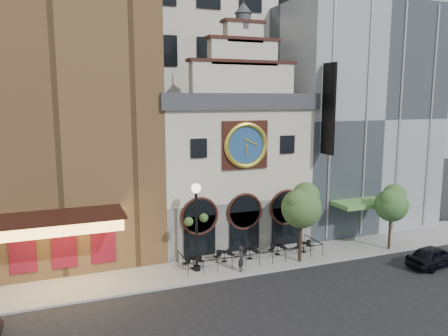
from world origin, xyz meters
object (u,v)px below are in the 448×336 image
bistro_1 (224,255)px  lamppost (196,217)px  bistro_4 (304,246)px  pedestrian (241,259)px  tree_right (392,202)px  bistro_2 (250,253)px  bistro_3 (277,249)px  tree_left (302,205)px  bistro_0 (194,262)px  car_right (434,256)px

bistro_1 → lamppost: (-2.38, -0.86, 3.35)m
bistro_4 → pedestrian: 6.27m
pedestrian → tree_right: size_ratio=0.35×
bistro_4 → pedestrian: size_ratio=0.88×
bistro_2 → lamppost: size_ratio=0.26×
bistro_3 → tree_left: 4.30m
bistro_1 → tree_right: size_ratio=0.31×
tree_left → tree_right: (7.97, -0.24, -0.47)m
bistro_1 → tree_right: 13.80m
bistro_0 → bistro_4: size_ratio=1.00×
lamppost → bistro_2: bearing=-13.6°
bistro_2 → tree_right: size_ratio=0.31×
lamppost → tree_left: 7.71m
bistro_2 → car_right: (11.92, -5.83, 0.15)m
car_right → lamppost: size_ratio=0.73×
bistro_1 → bistro_3: same height
car_right → tree_left: (-8.64, 4.05, 3.64)m
bistro_4 → car_right: bearing=-37.0°
lamppost → bistro_0: bearing=82.4°
pedestrian → lamppost: size_ratio=0.29×
car_right → bistro_0: bearing=64.0°
bistro_0 → bistro_1: (2.49, 0.45, 0.00)m
bistro_3 → pedestrian: size_ratio=0.88×
car_right → tree_left: bearing=57.5°
tree_left → pedestrian: bearing=-177.8°
bistro_4 → bistro_1: bearing=176.6°
car_right → lamppost: lamppost is taller
bistro_1 → tree_left: 6.75m
car_right → lamppost: bearing=65.2°
bistro_2 → car_right: bearing=-26.1°
car_right → tree_right: size_ratio=0.87×
bistro_0 → tree_left: size_ratio=0.27×
bistro_0 → tree_right: bearing=-6.2°
pedestrian → tree_left: 5.86m
tree_left → bistro_2: bearing=151.5°
bistro_3 → bistro_4: (2.15, -0.26, 0.00)m
car_right → lamppost: (-16.27, 5.11, 3.19)m
bistro_0 → bistro_4: 8.96m
bistro_0 → tree_right: 16.15m
bistro_0 → lamppost: (0.11, -0.41, 3.35)m
bistro_2 → tree_right: tree_right is taller
bistro_1 → lamppost: bearing=-160.1°
pedestrian → lamppost: 4.26m
bistro_1 → lamppost: size_ratio=0.26×
bistro_3 → bistro_2: bearing=-179.5°
bistro_1 → pedestrian: (0.46, -2.10, 0.43)m
bistro_0 → pedestrian: 3.41m
bistro_4 → tree_left: bearing=-128.5°
bistro_2 → tree_right: (11.24, -2.02, 3.32)m
bistro_2 → bistro_1: bearing=175.9°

